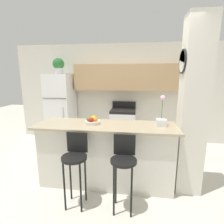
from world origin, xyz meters
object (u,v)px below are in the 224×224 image
at_px(refrigerator, 61,109).
at_px(stove_range, 123,127).
at_px(bar_stool_right, 124,162).
at_px(bar_stool_left, 75,159).
at_px(potted_plant_on_fridge, 59,65).
at_px(orchid_vase, 161,119).
at_px(fruit_bowl, 92,121).

height_order(refrigerator, stove_range, refrigerator).
distance_m(stove_range, bar_stool_right, 2.28).
height_order(bar_stool_left, potted_plant_on_fridge, potted_plant_on_fridge).
distance_m(bar_stool_right, orchid_vase, 0.90).
relative_size(stove_range, orchid_vase, 2.30).
bearing_deg(bar_stool_left, potted_plant_on_fridge, 117.42).
height_order(bar_stool_right, orchid_vase, orchid_vase).
bearing_deg(fruit_bowl, refrigerator, 126.94).
bearing_deg(fruit_bowl, stove_range, 77.94).
xyz_separation_m(bar_stool_right, orchid_vase, (0.52, 0.58, 0.44)).
height_order(potted_plant_on_fridge, orchid_vase, potted_plant_on_fridge).
height_order(stove_range, fruit_bowl, fruit_bowl).
bearing_deg(bar_stool_right, bar_stool_left, 180.00).
xyz_separation_m(potted_plant_on_fridge, fruit_bowl, (1.26, -1.67, -0.95)).
distance_m(bar_stool_left, bar_stool_right, 0.64).
bearing_deg(potted_plant_on_fridge, refrigerator, -65.19).
height_order(stove_range, bar_stool_left, stove_range).
bearing_deg(orchid_vase, stove_range, 112.55).
xyz_separation_m(refrigerator, potted_plant_on_fridge, (-0.00, 0.00, 1.11)).
relative_size(refrigerator, potted_plant_on_fridge, 4.61).
height_order(stove_range, orchid_vase, orchid_vase).
relative_size(bar_stool_left, fruit_bowl, 4.17).
relative_size(potted_plant_on_fridge, orchid_vase, 0.83).
bearing_deg(bar_stool_right, potted_plant_on_fridge, 128.96).
bearing_deg(bar_stool_left, refrigerator, 117.42).
xyz_separation_m(stove_range, fruit_bowl, (-0.37, -1.71, 0.59)).
height_order(bar_stool_right, fruit_bowl, fruit_bowl).
relative_size(refrigerator, stove_range, 1.67).
relative_size(refrigerator, bar_stool_left, 1.78).
bearing_deg(refrigerator, bar_stool_right, -51.04).
bearing_deg(refrigerator, orchid_vase, -35.21).
bearing_deg(refrigerator, stove_range, 1.50).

